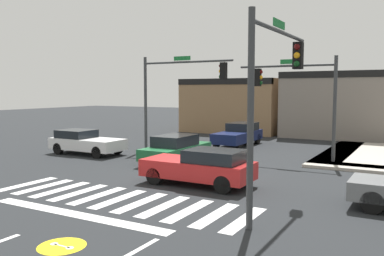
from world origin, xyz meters
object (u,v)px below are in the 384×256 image
object	(u,v)px
car_green	(176,148)
car_navy	(239,134)
traffic_signal_southeast	(275,77)
car_white	(85,142)
car_red	(201,166)
traffic_signal_northeast	(298,89)
traffic_signal_northwest	(178,85)

from	to	relation	value
car_green	car_navy	bearing A→B (deg)	177.52
traffic_signal_southeast	car_white	distance (m)	14.67
traffic_signal_southeast	car_navy	xyz separation A→B (m)	(-6.76, 13.36, -3.33)
car_white	car_red	world-z (taller)	car_red
car_navy	car_white	xyz separation A→B (m)	(-6.39, -7.80, -0.06)
car_navy	car_white	size ratio (longest dim) A/B	1.09
car_white	car_navy	bearing A→B (deg)	50.68
car_green	car_red	distance (m)	5.30
traffic_signal_southeast	car_red	world-z (taller)	traffic_signal_southeast
traffic_signal_southeast	car_red	xyz separation A→B (m)	(-3.52, 1.88, -3.36)
traffic_signal_northeast	traffic_signal_northwest	distance (m)	6.90
car_navy	car_green	world-z (taller)	car_navy
traffic_signal_northwest	car_red	size ratio (longest dim) A/B	1.35
traffic_signal_northeast	car_green	world-z (taller)	traffic_signal_northeast
car_navy	car_green	bearing A→B (deg)	-2.48
car_navy	car_green	size ratio (longest dim) A/B	1.07
car_navy	traffic_signal_southeast	bearing A→B (deg)	26.83
traffic_signal_northeast	car_navy	bearing A→B (deg)	-39.73
car_white	car_red	bearing A→B (deg)	-20.91
car_red	traffic_signal_northwest	bearing A→B (deg)	-52.38
traffic_signal_northwest	traffic_signal_northeast	bearing A→B (deg)	5.93
traffic_signal_northwest	car_navy	xyz separation A→B (m)	(1.85, 4.87, -3.26)
car_navy	car_white	world-z (taller)	car_navy
car_green	car_red	bearing A→B (deg)	42.26
traffic_signal_northeast	traffic_signal_northwest	xyz separation A→B (m)	(-6.86, -0.71, 0.27)
traffic_signal_northeast	traffic_signal_northwest	size ratio (longest dim) A/B	0.92
traffic_signal_northwest	car_red	xyz separation A→B (m)	(5.09, -6.61, -3.28)
traffic_signal_northwest	car_navy	distance (m)	6.15
car_navy	car_red	world-z (taller)	car_navy
traffic_signal_northeast	car_navy	distance (m)	7.16
traffic_signal_southeast	car_navy	distance (m)	15.34
car_white	car_green	distance (m)	6.07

